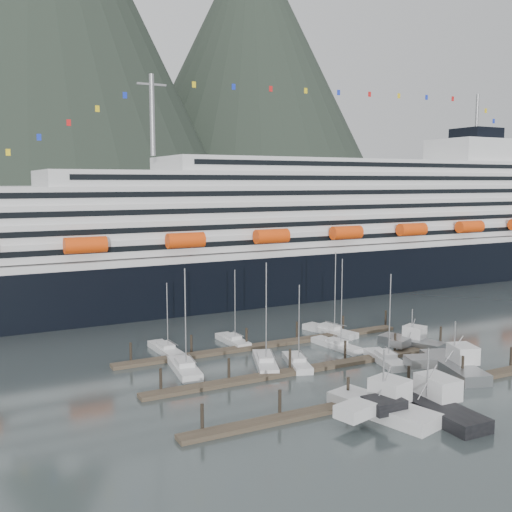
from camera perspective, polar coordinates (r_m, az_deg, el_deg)
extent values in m
plane|color=#434D4F|center=(82.70, 9.59, -10.72)|extent=(1600.00, 1600.00, 0.00)
cone|color=black|center=(647.54, -20.20, 20.53)|extent=(400.00, 400.00, 420.00)
cone|color=black|center=(777.02, -0.49, 16.74)|extent=(360.00, 360.00, 360.00)
cube|color=black|center=(139.93, 4.24, -1.61)|extent=(210.00, 28.00, 12.00)
cube|color=silver|center=(139.10, 4.26, 1.04)|extent=(205.80, 27.44, 1.50)
cube|color=silver|center=(141.53, 6.00, 2.18)|extent=(185.00, 26.00, 3.20)
cube|color=black|center=(130.87, 9.15, 1.80)|extent=(175.75, 0.20, 1.00)
cube|color=silver|center=(142.40, 6.69, 3.49)|extent=(180.00, 25.00, 3.20)
cube|color=black|center=(132.22, 9.74, 3.23)|extent=(171.00, 0.20, 1.00)
cube|color=silver|center=(143.37, 7.37, 4.79)|extent=(172.00, 24.00, 3.20)
cube|color=black|center=(133.66, 10.33, 4.63)|extent=(163.40, 0.20, 1.00)
cube|color=silver|center=(144.43, 8.04, 6.06)|extent=(160.00, 23.00, 3.20)
cube|color=black|center=(135.19, 10.90, 6.00)|extent=(152.00, 0.20, 1.00)
cube|color=silver|center=(145.58, 8.71, 7.28)|extent=(140.00, 22.00, 3.00)
cube|color=black|center=(136.81, 11.46, 7.30)|extent=(133.00, 0.20, 1.00)
cube|color=silver|center=(146.81, 9.37, 8.43)|extent=(95.00, 20.00, 3.00)
cube|color=black|center=(138.90, 11.88, 8.52)|extent=(90.25, 0.20, 1.00)
cube|color=silver|center=(173.87, 20.16, 9.36)|extent=(22.00, 16.00, 6.00)
cube|color=black|center=(174.14, 20.23, 10.84)|extent=(10.00, 10.00, 3.00)
cylinder|color=gray|center=(124.22, -9.86, 13.07)|extent=(1.00, 1.00, 16.00)
cylinder|color=gray|center=(174.62, 20.31, 12.64)|extent=(0.80, 0.80, 10.00)
cylinder|color=#FF480D|center=(105.24, -15.93, 1.01)|extent=(7.00, 2.80, 2.80)
cylinder|color=#FF480D|center=(110.22, -6.73, 1.50)|extent=(7.00, 2.80, 2.80)
cylinder|color=#FF480D|center=(117.77, 1.49, 1.91)|extent=(7.00, 2.80, 2.80)
cylinder|color=#FF480D|center=(127.43, 8.60, 2.23)|extent=(7.00, 2.80, 2.80)
cylinder|color=#FF480D|center=(138.76, 14.62, 2.47)|extent=(7.00, 2.80, 2.80)
cylinder|color=#FF480D|center=(151.40, 19.70, 2.65)|extent=(7.00, 2.80, 2.80)
cube|color=#43382B|center=(72.27, 11.24, -13.22)|extent=(48.00, 2.00, 0.50)
cylinder|color=black|center=(62.66, -5.15, -15.23)|extent=(0.36, 0.36, 3.20)
cylinder|color=black|center=(66.33, 2.28, -13.91)|extent=(0.36, 0.36, 3.20)
cylinder|color=black|center=(70.96, 8.76, -12.56)|extent=(0.36, 0.36, 3.20)
cylinder|color=black|center=(76.37, 14.32, -11.26)|extent=(0.36, 0.36, 3.20)
cylinder|color=black|center=(82.42, 19.07, -10.07)|extent=(0.36, 0.36, 3.20)
cylinder|color=black|center=(88.96, 23.12, -8.98)|extent=(0.36, 0.36, 3.20)
cube|color=#43382B|center=(82.21, 5.48, -10.58)|extent=(48.00, 2.00, 0.50)
cylinder|color=black|center=(74.10, -9.06, -11.70)|extent=(0.36, 0.36, 3.20)
cylinder|color=black|center=(77.23, -2.60, -10.84)|extent=(0.36, 0.36, 3.20)
cylinder|color=black|center=(81.24, 3.26, -9.93)|extent=(0.36, 0.36, 3.20)
cylinder|color=black|center=(86.01, 8.48, -9.02)|extent=(0.36, 0.36, 3.20)
cylinder|color=black|center=(91.42, 13.10, -8.16)|extent=(0.36, 0.36, 3.20)
cylinder|color=black|center=(97.36, 17.17, -7.35)|extent=(0.36, 0.36, 3.20)
cube|color=#43382B|center=(92.92, 1.07, -8.46)|extent=(48.00, 2.00, 0.50)
cylinder|color=black|center=(85.99, -11.84, -9.10)|extent=(0.36, 0.36, 3.20)
cylinder|color=black|center=(88.70, -6.18, -8.48)|extent=(0.36, 0.36, 3.20)
cylinder|color=black|center=(92.22, -0.91, -7.84)|extent=(0.36, 0.36, 3.20)
cylinder|color=black|center=(96.44, 3.91, -7.18)|extent=(0.36, 0.36, 3.20)
cylinder|color=black|center=(101.30, 8.29, -6.54)|extent=(0.36, 0.36, 3.20)
cylinder|color=black|center=(106.69, 12.24, -5.93)|extent=(0.36, 0.36, 3.20)
cube|color=silver|center=(81.64, -6.82, -10.73)|extent=(3.99, 9.79, 1.48)
cube|color=silver|center=(81.35, -6.83, -10.08)|extent=(2.54, 3.58, 0.84)
cylinder|color=gray|center=(78.82, -6.74, -5.91)|extent=(0.17, 0.17, 13.10)
cube|color=silver|center=(83.61, 0.88, -10.24)|extent=(6.00, 10.13, 1.38)
cube|color=silver|center=(83.35, 0.88, -9.66)|extent=(3.10, 3.94, 0.79)
cylinder|color=gray|center=(80.74, 0.98, -5.42)|extent=(0.16, 0.16, 13.57)
cube|color=silver|center=(83.83, 3.93, -10.21)|extent=(4.79, 8.92, 1.27)
cube|color=silver|center=(83.59, 3.94, -9.69)|extent=(2.62, 3.41, 0.72)
cylinder|color=gray|center=(81.46, 4.12, -6.44)|extent=(0.14, 0.14, 10.62)
cube|color=silver|center=(92.89, 7.68, -8.53)|extent=(3.46, 9.69, 1.21)
cube|color=silver|center=(92.69, 7.68, -8.08)|extent=(2.14, 3.51, 0.69)
cylinder|color=gray|center=(90.57, 8.16, -4.36)|extent=(0.14, 0.14, 13.02)
cube|color=silver|center=(90.68, -8.60, -8.93)|extent=(2.77, 9.27, 1.28)
cube|color=silver|center=(90.46, -8.61, -8.44)|extent=(1.97, 3.29, 0.73)
cylinder|color=gray|center=(88.49, -8.44, -5.67)|extent=(0.15, 0.15, 9.79)
cube|color=silver|center=(94.63, -2.23, -8.17)|extent=(2.56, 8.20, 1.27)
cube|color=silver|center=(94.43, -2.23, -7.71)|extent=(1.88, 2.90, 0.72)
cylinder|color=gray|center=(92.51, -2.02, -4.67)|extent=(0.14, 0.14, 10.97)
cube|color=silver|center=(101.10, 7.03, -7.22)|extent=(4.95, 10.66, 1.38)
cube|color=silver|center=(100.89, 7.04, -6.73)|extent=(2.78, 3.99, 0.79)
cylinder|color=gray|center=(98.92, 7.54, -3.35)|extent=(0.16, 0.16, 12.87)
cube|color=silver|center=(86.85, 12.22, -9.74)|extent=(4.57, 9.46, 1.42)
cube|color=silver|center=(86.59, 12.24, -9.16)|extent=(2.68, 3.55, 0.81)
cylinder|color=gray|center=(84.41, 12.62, -5.64)|extent=(0.16, 0.16, 11.78)
cube|color=silver|center=(68.31, 11.95, -14.37)|extent=(7.07, 13.06, 2.26)
cube|color=silver|center=(64.26, 9.42, -14.33)|extent=(4.41, 3.62, 1.36)
cube|color=silver|center=(68.48, 12.63, -12.33)|extent=(4.00, 4.41, 2.49)
cube|color=black|center=(68.19, 12.65, -11.61)|extent=(3.72, 4.11, 0.57)
cylinder|color=gray|center=(66.91, 12.05, -11.04)|extent=(0.18, 0.18, 5.65)
cube|color=black|center=(70.70, 15.92, -13.74)|extent=(4.39, 15.49, 2.20)
cube|color=black|center=(66.66, 12.10, -13.63)|extent=(3.83, 3.49, 1.32)
cube|color=silver|center=(70.96, 16.93, -11.83)|extent=(3.21, 4.70, 2.42)
cube|color=black|center=(70.68, 16.95, -11.16)|extent=(2.98, 4.39, 0.55)
cylinder|color=gray|center=(69.38, 16.04, -10.62)|extent=(0.18, 0.18, 5.49)
cube|color=gray|center=(85.22, 18.29, -10.20)|extent=(7.40, 13.19, 2.11)
cube|color=gray|center=(82.72, 15.35, -9.65)|extent=(4.25, 3.72, 1.26)
cube|color=silver|center=(85.24, 19.10, -8.78)|extent=(3.95, 4.50, 2.32)
cube|color=black|center=(85.01, 19.12, -8.23)|extent=(3.67, 4.20, 0.53)
cylinder|color=gray|center=(84.18, 18.39, -7.69)|extent=(0.17, 0.17, 5.26)
cube|color=gray|center=(95.72, 14.57, -8.16)|extent=(6.69, 10.43, 1.81)
cube|color=gray|center=(92.17, 13.54, -8.02)|extent=(3.66, 3.16, 1.08)
cube|color=silver|center=(96.16, 14.87, -7.04)|extent=(3.45, 3.70, 1.99)
cube|color=black|center=(95.98, 14.88, -6.62)|extent=(3.21, 3.45, 0.45)
cylinder|color=gray|center=(94.93, 14.63, -6.26)|extent=(0.14, 0.14, 4.51)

